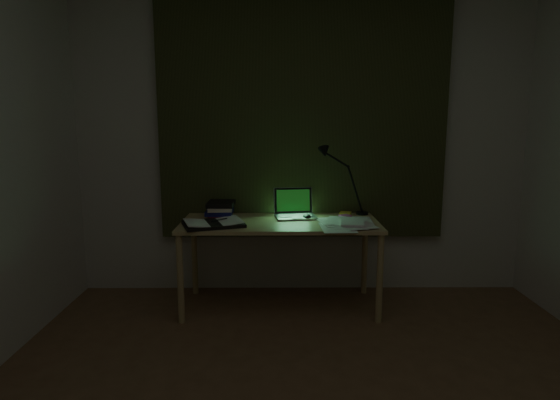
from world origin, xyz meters
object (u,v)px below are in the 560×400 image
(book_stack, at_px, (221,209))
(loose_papers, at_px, (344,223))
(desk, at_px, (280,265))
(desk_lamp, at_px, (363,182))
(laptop, at_px, (296,204))
(open_textbook, at_px, (213,223))

(book_stack, bearing_deg, loose_papers, -14.98)
(book_stack, bearing_deg, desk, -17.45)
(book_stack, relative_size, desk_lamp, 0.46)
(laptop, xyz_separation_m, book_stack, (-0.56, 0.02, -0.04))
(book_stack, distance_m, loose_papers, 0.92)
(desk, bearing_deg, desk_lamp, 21.25)
(desk, height_order, loose_papers, loose_papers)
(laptop, height_order, book_stack, laptop)
(open_textbook, xyz_separation_m, desk_lamp, (1.09, 0.38, 0.24))
(laptop, bearing_deg, desk_lamp, 5.37)
(loose_papers, distance_m, desk_lamp, 0.46)
(laptop, height_order, desk_lamp, desk_lamp)
(desk_lamp, bearing_deg, laptop, -155.35)
(desk, distance_m, laptop, 0.46)
(loose_papers, relative_size, desk_lamp, 0.75)
(book_stack, distance_m, desk_lamp, 1.10)
(desk_lamp, bearing_deg, loose_papers, -107.23)
(laptop, relative_size, book_stack, 1.45)
(book_stack, bearing_deg, open_textbook, -94.25)
(desk, distance_m, book_stack, 0.60)
(desk, height_order, book_stack, book_stack)
(desk, xyz_separation_m, book_stack, (-0.44, 0.14, 0.38))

